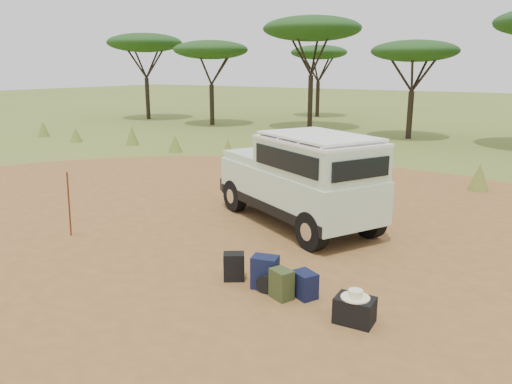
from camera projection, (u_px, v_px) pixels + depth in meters
The scene contains 13 objects.
ground at pixel (223, 259), 9.38m from camera, with size 140.00×140.00×0.00m, color #5C6F27.
dirt_clearing at pixel (223, 259), 9.37m from camera, with size 23.00×23.00×0.01m, color #9A6232.
grass_fringe at pixel (386, 165), 16.25m from camera, with size 36.60×1.60×0.90m.
acacia_treeline at pixel (483, 38), 23.84m from camera, with size 46.70×13.20×6.26m.
safari_vehicle at pixel (301, 181), 11.19m from camera, with size 4.67×3.48×2.14m.
walking_staff at pixel (69, 205), 10.39m from camera, with size 0.04×0.04×1.47m, color brown.
backpack_black at pixel (234, 267), 8.42m from camera, with size 0.35×0.26×0.48m, color black.
backpack_navy at pixel (265, 272), 8.10m from camera, with size 0.42×0.30×0.55m, color #121438.
backpack_olive at pixel (281, 284), 7.73m from camera, with size 0.35×0.25×0.48m, color #374922.
duffel_navy at pixel (305, 285), 7.78m from camera, with size 0.38×0.28×0.42m, color #121438.
hard_case at pixel (355, 310), 7.01m from camera, with size 0.54×0.38×0.38m, color black.
stuff_sack at pixel (269, 282), 8.02m from camera, with size 0.31×0.31×0.31m, color black.
safari_hat at pixel (355, 295), 6.95m from camera, with size 0.41×0.41×0.12m.
Camera 1 is at (5.34, -7.00, 3.52)m, focal length 35.00 mm.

